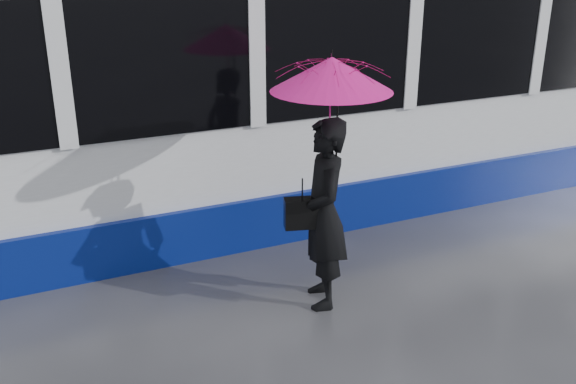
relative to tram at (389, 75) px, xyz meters
name	(u,v)px	position (x,y,z in m)	size (l,w,h in m)	color
ground	(256,309)	(-3.07, -2.50, -1.64)	(90.00, 90.00, 0.00)	#29292E
rails	(185,217)	(-3.07, 0.00, -1.63)	(34.00, 1.51, 0.02)	#3F3D38
tram	(389,75)	(0.00, 0.00, 0.00)	(26.00, 2.56, 3.35)	white
woman	(324,214)	(-2.40, -2.63, -0.69)	(0.69, 0.45, 1.89)	black
umbrella	(331,98)	(-2.35, -2.63, 0.43)	(1.38, 1.38, 1.27)	#F31467
handbag	(302,213)	(-2.62, -2.61, -0.65)	(0.36, 0.24, 0.47)	black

